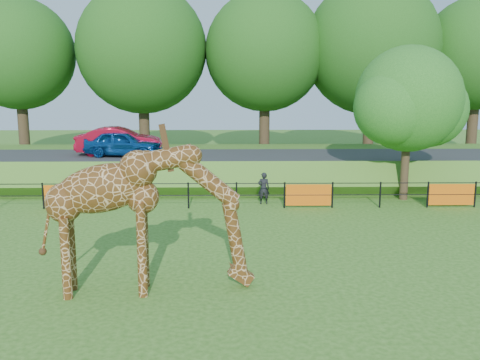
{
  "coord_description": "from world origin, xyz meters",
  "views": [
    {
      "loc": [
        -0.21,
        -13.7,
        5.19
      ],
      "look_at": [
        0.07,
        3.63,
        2.0
      ],
      "focal_mm": 40.0,
      "sensor_mm": 36.0,
      "label": 1
    }
  ],
  "objects_px": {
    "giraffe": "(149,219)",
    "tree_east": "(410,103)",
    "car_red": "(119,141)",
    "car_blue": "(123,143)",
    "visitor": "(264,188)"
  },
  "relations": [
    {
      "from": "car_red",
      "to": "tree_east",
      "type": "distance_m",
      "value": 14.59
    },
    {
      "from": "tree_east",
      "to": "car_blue",
      "type": "bearing_deg",
      "value": 163.37
    },
    {
      "from": "visitor",
      "to": "tree_east",
      "type": "xyz_separation_m",
      "value": [
        6.42,
        0.83,
        3.59
      ]
    },
    {
      "from": "giraffe",
      "to": "visitor",
      "type": "bearing_deg",
      "value": 65.5
    },
    {
      "from": "car_blue",
      "to": "visitor",
      "type": "xyz_separation_m",
      "value": [
        6.92,
        -4.82,
        -1.4
      ]
    },
    {
      "from": "car_red",
      "to": "tree_east",
      "type": "bearing_deg",
      "value": -111.12
    },
    {
      "from": "car_blue",
      "to": "tree_east",
      "type": "relative_size",
      "value": 0.58
    },
    {
      "from": "car_blue",
      "to": "car_red",
      "type": "relative_size",
      "value": 0.89
    },
    {
      "from": "car_blue",
      "to": "visitor",
      "type": "bearing_deg",
      "value": -116.44
    },
    {
      "from": "giraffe",
      "to": "car_blue",
      "type": "xyz_separation_m",
      "value": [
        -3.49,
        14.53,
        0.23
      ]
    },
    {
      "from": "giraffe",
      "to": "car_red",
      "type": "distance_m",
      "value": 15.63
    },
    {
      "from": "giraffe",
      "to": "tree_east",
      "type": "relative_size",
      "value": 0.77
    },
    {
      "from": "giraffe",
      "to": "car_red",
      "type": "relative_size",
      "value": 1.19
    },
    {
      "from": "car_blue",
      "to": "car_red",
      "type": "bearing_deg",
      "value": 36.13
    },
    {
      "from": "car_blue",
      "to": "tree_east",
      "type": "height_order",
      "value": "tree_east"
    }
  ]
}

